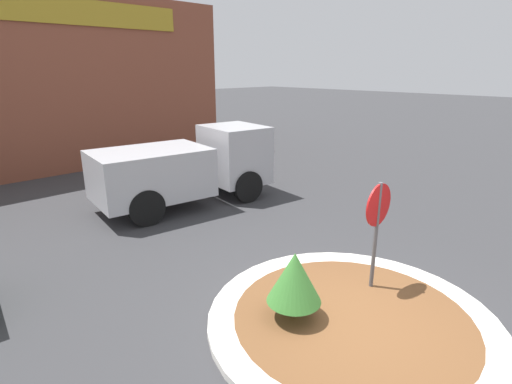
# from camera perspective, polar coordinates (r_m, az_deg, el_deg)

# --- Properties ---
(ground_plane) EXTENTS (120.00, 120.00, 0.00)m
(ground_plane) POSITION_cam_1_polar(r_m,az_deg,el_deg) (6.94, 13.44, -17.66)
(ground_plane) COLOR #38383A
(traffic_island) EXTENTS (4.62, 4.62, 0.12)m
(traffic_island) POSITION_cam_1_polar(r_m,az_deg,el_deg) (6.91, 13.48, -17.24)
(traffic_island) COLOR silver
(traffic_island) RESTS_ON ground_plane
(stop_sign) EXTENTS (0.76, 0.07, 2.08)m
(stop_sign) POSITION_cam_1_polar(r_m,az_deg,el_deg) (7.21, 16.94, -3.59)
(stop_sign) COLOR #4C4C51
(stop_sign) RESTS_ON ground_plane
(island_shrub) EXTENTS (0.86, 0.86, 1.12)m
(island_shrub) POSITION_cam_1_polar(r_m,az_deg,el_deg) (6.34, 5.51, -12.04)
(island_shrub) COLOR brown
(island_shrub) RESTS_ON traffic_island
(utility_truck) EXTENTS (5.37, 2.67, 2.20)m
(utility_truck) POSITION_cam_1_polar(r_m,az_deg,el_deg) (11.94, -9.82, 3.64)
(utility_truck) COLOR #B2B2B7
(utility_truck) RESTS_ON ground_plane
(storefront_building) EXTENTS (14.87, 6.07, 6.67)m
(storefront_building) POSITION_cam_1_polar(r_m,az_deg,el_deg) (19.52, -29.78, 13.41)
(storefront_building) COLOR brown
(storefront_building) RESTS_ON ground_plane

